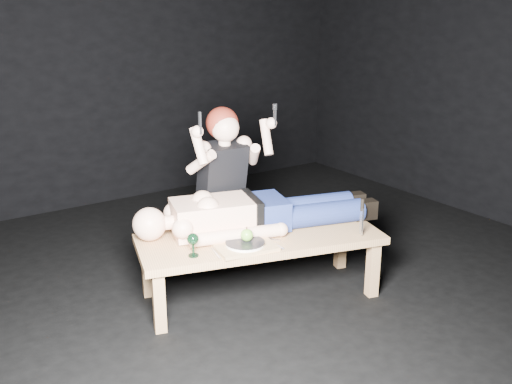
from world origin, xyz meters
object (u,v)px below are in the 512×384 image
(kneeling_woman, at_px, (218,187))
(carving_knife, at_px, (362,217))
(lying_man, at_px, (260,208))
(table, at_px, (260,266))
(goblet, at_px, (193,245))
(serving_tray, at_px, (245,247))

(kneeling_woman, distance_m, carving_knife, 1.10)
(lying_man, xyz_separation_m, kneeling_woman, (-0.10, 0.42, 0.06))
(table, xyz_separation_m, goblet, (-0.54, -0.04, 0.30))
(table, bearing_deg, carving_knife, -18.13)
(table, distance_m, kneeling_woman, 0.70)
(lying_man, bearing_deg, table, -109.50)
(table, relative_size, kneeling_woman, 1.26)
(goblet, bearing_deg, carving_knife, -17.32)
(lying_man, distance_m, carving_knife, 0.70)
(serving_tray, distance_m, goblet, 0.35)
(table, relative_size, carving_knife, 6.25)
(lying_man, xyz_separation_m, goblet, (-0.63, -0.17, -0.07))
(lying_man, height_order, carving_knife, lying_man)
(table, height_order, serving_tray, serving_tray)
(goblet, bearing_deg, lying_man, 15.39)
(carving_knife, bearing_deg, table, 161.87)
(serving_tray, bearing_deg, kneeling_woman, 73.53)
(serving_tray, height_order, goblet, goblet)
(table, height_order, kneeling_woman, kneeling_woman)
(lying_man, bearing_deg, kneeling_woman, 118.97)
(lying_man, bearing_deg, goblet, -148.67)
(lying_man, relative_size, kneeling_woman, 1.37)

